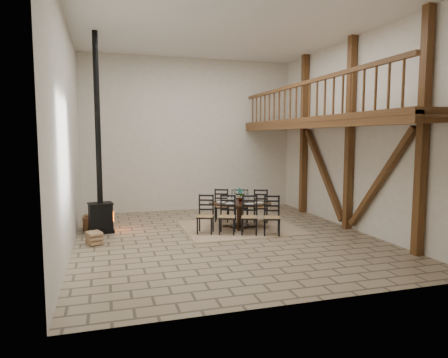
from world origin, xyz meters
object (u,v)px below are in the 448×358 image
object	(u,v)px
log_basket	(93,223)
dining_table	(240,215)
log_stack	(94,238)
wood_stove	(100,188)

from	to	relation	value
log_basket	dining_table	bearing A→B (deg)	-15.30
log_basket	log_stack	size ratio (longest dim) A/B	1.07
wood_stove	log_stack	size ratio (longest dim) A/B	10.62
dining_table	wood_stove	distance (m)	3.67
log_stack	dining_table	bearing A→B (deg)	8.80
dining_table	log_basket	world-z (taller)	dining_table
wood_stove	log_basket	world-z (taller)	wood_stove
log_stack	wood_stove	bearing A→B (deg)	82.98
dining_table	log_basket	xyz separation A→B (m)	(-3.75, 1.03, -0.18)
log_stack	log_basket	bearing A→B (deg)	92.71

